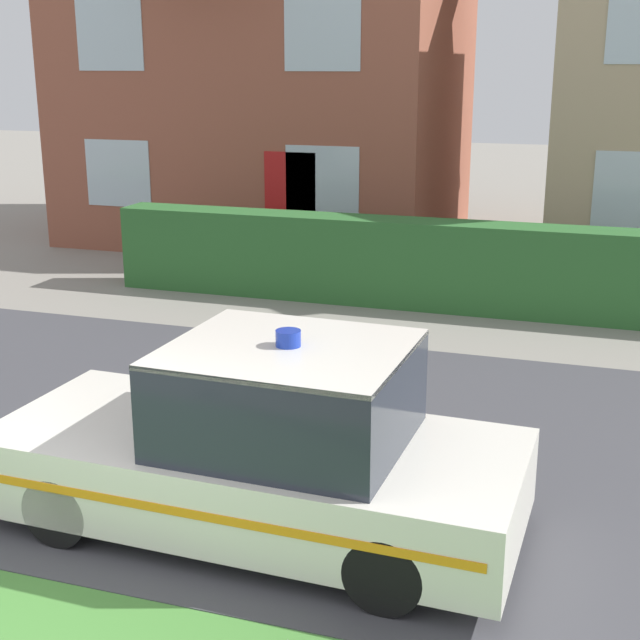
{
  "coord_description": "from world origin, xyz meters",
  "views": [
    {
      "loc": [
        3.45,
        -3.54,
        3.65
      ],
      "look_at": [
        0.63,
        5.03,
        1.05
      ],
      "focal_mm": 50.0,
      "sensor_mm": 36.0,
      "label": 1
    }
  ],
  "objects": [
    {
      "name": "house_left",
      "position": [
        -3.72,
        15.05,
        3.77
      ],
      "size": [
        8.06,
        6.53,
        7.4
      ],
      "color": "#93513D",
      "rests_on": "ground"
    },
    {
      "name": "police_car",
      "position": [
        0.99,
        2.54,
        0.71
      ],
      "size": [
        4.31,
        1.93,
        1.69
      ],
      "rotation": [
        0.0,
        0.0,
        3.11
      ],
      "color": "black",
      "rests_on": "road_strip"
    },
    {
      "name": "road_strip",
      "position": [
        0.0,
        4.41,
        0.01
      ],
      "size": [
        28.0,
        6.22,
        0.01
      ],
      "primitive_type": "cube",
      "color": "#424247",
      "rests_on": "ground"
    },
    {
      "name": "garden_hedge",
      "position": [
        0.9,
        9.73,
        0.67
      ],
      "size": [
        10.39,
        0.72,
        1.35
      ],
      "primitive_type": "cube",
      "color": "#2D662D",
      "rests_on": "ground"
    }
  ]
}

